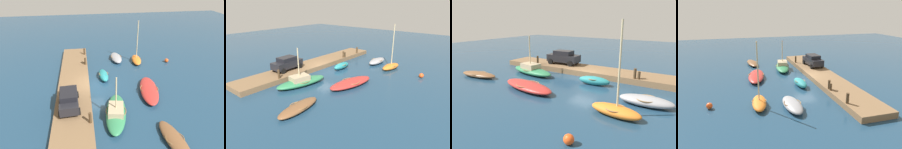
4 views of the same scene
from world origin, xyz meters
The scene contains 14 objects.
ground_plane centered at (0.00, 0.00, 0.00)m, with size 84.00×84.00×0.00m, color navy.
dock_platform centered at (0.00, -2.20, 0.29)m, with size 22.43×3.43×0.58m, color brown.
motorboat_red centered at (2.15, 5.87, 0.36)m, with size 5.86×2.86×0.70m.
dinghy_teal centered at (-1.90, 1.35, 0.40)m, with size 3.04×1.26×0.78m.
rowboat_grey centered at (-7.13, 3.84, 0.37)m, with size 3.81×1.61×0.72m.
sailboat_green centered at (5.48, 1.64, 0.47)m, with size 6.03×2.86×4.18m.
rowboat_brown centered at (9.26, 5.61, 0.29)m, with size 4.55×1.89×0.57m.
rowboat_orange centered at (-5.94, 6.62, 0.43)m, with size 3.49×1.64×5.95m.
mooring_post_west centered at (-8.61, -0.74, 1.05)m, with size 0.27×0.27×0.95m, color #47331E.
mooring_post_mid_west centered at (-5.36, -0.74, 0.93)m, with size 0.25×0.25×0.71m, color #47331E.
mooring_post_mid_east centered at (-4.99, -0.74, 1.05)m, with size 0.25×0.25×0.95m, color #47331E.
mooring_post_east centered at (6.62, -0.74, 1.08)m, with size 0.24×0.24×0.99m, color #47331E.
parked_car centered at (4.08, -2.55, 1.43)m, with size 3.91×2.07×1.63m.
marker_buoy centered at (-5.20, 10.94, 0.28)m, with size 0.56×0.56×0.56m, color #E54C19.
Camera 2 is at (18.89, 17.81, 8.70)m, focal length 32.81 mm.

